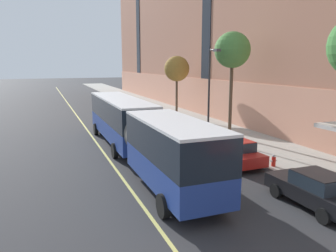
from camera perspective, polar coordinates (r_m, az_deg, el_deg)
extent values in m
plane|color=#303033|center=(21.83, -5.31, -5.44)|extent=(260.00, 260.00, 0.00)
cube|color=#ADA89E|center=(28.20, 11.26, -1.73)|extent=(5.84, 160.00, 0.15)
cube|color=tan|center=(27.15, 19.92, 1.91)|extent=(0.14, 110.00, 4.40)
cube|color=#1E232B|center=(64.44, -5.27, 17.77)|extent=(0.10, 2.00, 19.34)
cube|color=navy|center=(25.19, -8.24, -0.38)|extent=(2.51, 11.84, 1.27)
cube|color=black|center=(24.96, -8.32, 2.80)|extent=(2.53, 11.84, 1.55)
cube|color=white|center=(24.86, -8.38, 4.70)|extent=(2.54, 11.84, 0.12)
cube|color=#19232D|center=(30.77, -10.83, 3.91)|extent=(2.30, 0.08, 1.16)
cube|color=orange|center=(30.70, -10.88, 5.30)|extent=(1.75, 0.06, 0.28)
cube|color=black|center=(31.04, -10.72, 0.64)|extent=(2.45, 0.12, 0.24)
cube|color=white|center=(30.86, -12.33, 0.99)|extent=(0.28, 0.06, 0.18)
cube|color=white|center=(31.17, -9.15, 1.20)|extent=(0.28, 0.06, 0.18)
cylinder|color=#595651|center=(18.96, -3.88, -1.57)|extent=(2.38, 1.00, 2.37)
cube|color=navy|center=(15.34, 0.89, -7.53)|extent=(2.51, 7.40, 1.27)
cube|color=black|center=(14.96, 0.91, -2.40)|extent=(2.52, 7.40, 1.55)
cube|color=white|center=(14.79, 0.92, 0.75)|extent=(2.53, 7.40, 0.12)
cylinder|color=black|center=(29.11, -12.45, -0.53)|extent=(0.30, 1.00, 1.00)
cylinder|color=black|center=(29.58, -7.67, -0.20)|extent=(0.30, 1.00, 1.00)
cylinder|color=black|center=(21.72, -9.27, -4.25)|extent=(0.30, 1.00, 1.00)
cylinder|color=black|center=(22.34, -2.98, -3.70)|extent=(0.30, 1.00, 1.00)
cylinder|color=black|center=(13.43, -0.84, -13.75)|extent=(0.30, 1.00, 1.00)
cylinder|color=black|center=(14.41, 8.73, -12.10)|extent=(0.30, 1.00, 1.00)
cube|color=black|center=(41.14, -5.64, 3.11)|extent=(1.94, 4.50, 0.64)
cube|color=#232D38|center=(40.85, -5.58, 3.91)|extent=(1.67, 2.04, 0.56)
cube|color=black|center=(40.81, -5.59, 4.33)|extent=(1.63, 1.95, 0.04)
cylinder|color=black|center=(42.31, -7.29, 2.85)|extent=(0.23, 0.64, 0.64)
cylinder|color=black|center=(42.73, -4.92, 2.98)|extent=(0.23, 0.64, 0.64)
cylinder|color=black|center=(39.64, -6.41, 2.34)|extent=(0.23, 0.64, 0.64)
cylinder|color=black|center=(40.09, -3.89, 2.48)|extent=(0.23, 0.64, 0.64)
cube|color=black|center=(15.65, 24.06, -10.51)|extent=(1.74, 4.46, 0.64)
cube|color=#232D38|center=(15.31, 24.83, -8.66)|extent=(1.53, 2.01, 0.56)
cube|color=black|center=(15.22, 24.92, -7.59)|extent=(1.49, 1.92, 0.04)
cylinder|color=black|center=(16.16, 18.29, -10.65)|extent=(0.22, 0.64, 0.64)
cylinder|color=black|center=(17.24, 22.74, -9.59)|extent=(0.22, 0.64, 0.64)
cylinder|color=black|center=(14.32, 25.48, -14.01)|extent=(0.22, 0.64, 0.64)
cube|color=silver|center=(32.64, -1.51, 1.17)|extent=(1.88, 4.52, 0.64)
cube|color=#232D38|center=(32.33, -1.38, 2.16)|extent=(1.63, 2.04, 0.56)
cube|color=silver|center=(32.29, -1.39, 2.68)|extent=(1.60, 1.95, 0.04)
cylinder|color=black|center=(33.73, -3.71, 0.91)|extent=(0.23, 0.64, 0.64)
cylinder|color=black|center=(34.28, -0.85, 1.09)|extent=(0.23, 0.64, 0.64)
cylinder|color=black|center=(31.11, -2.23, 0.09)|extent=(0.23, 0.64, 0.64)
cylinder|color=black|center=(31.70, 0.84, 0.30)|extent=(0.23, 0.64, 0.64)
cube|color=black|center=(49.81, -8.76, 4.37)|extent=(1.91, 4.31, 0.64)
cube|color=#232D38|center=(49.54, -8.73, 5.03)|extent=(1.65, 1.95, 0.56)
cube|color=black|center=(49.51, -8.74, 5.37)|extent=(1.61, 1.87, 0.04)
cylinder|color=black|center=(50.98, -10.04, 4.11)|extent=(0.23, 0.64, 0.64)
cylinder|color=black|center=(51.32, -8.06, 4.21)|extent=(0.23, 0.64, 0.64)
cylinder|color=black|center=(48.39, -9.48, 3.78)|extent=(0.23, 0.64, 0.64)
cylinder|color=black|center=(48.75, -7.41, 3.88)|extent=(0.23, 0.64, 0.64)
cube|color=#B21E19|center=(20.54, 11.36, -4.79)|extent=(1.94, 4.39, 0.64)
cube|color=#232D38|center=(20.21, 11.76, -3.30)|extent=(1.67, 1.99, 0.56)
cube|color=#B21E19|center=(20.14, 11.79, -2.47)|extent=(1.63, 1.90, 0.04)
cylinder|color=black|center=(21.26, 7.27, -5.02)|extent=(0.23, 0.64, 0.64)
cylinder|color=black|center=(22.19, 11.34, -4.48)|extent=(0.23, 0.64, 0.64)
cylinder|color=black|center=(19.07, 11.30, -7.01)|extent=(0.23, 0.64, 0.64)
cylinder|color=black|center=(20.10, 15.62, -6.28)|extent=(0.23, 0.64, 0.64)
cylinder|color=brown|center=(27.38, 10.86, 4.69)|extent=(0.27, 0.27, 6.23)
sphere|color=#4C843D|center=(27.26, 11.15, 12.88)|extent=(2.88, 2.88, 2.88)
cylinder|color=brown|center=(37.65, 1.52, 5.24)|extent=(0.26, 0.26, 4.62)
sphere|color=olive|center=(37.48, 1.54, 9.95)|extent=(2.85, 2.85, 2.85)
cylinder|color=#2D2D30|center=(26.61, 7.13, 5.55)|extent=(0.16, 0.16, 7.09)
cylinder|color=#2D2D30|center=(26.04, 7.90, 13.01)|extent=(0.10, 1.10, 0.10)
cube|color=#3D3D3F|center=(25.56, 8.51, 12.93)|extent=(0.36, 0.60, 0.20)
cylinder|color=red|center=(20.29, 17.91, -5.93)|extent=(0.24, 0.24, 0.55)
sphere|color=silver|center=(20.20, 17.97, -4.99)|extent=(0.20, 0.20, 0.20)
cylinder|color=silver|center=(20.18, 17.57, -5.84)|extent=(0.10, 0.09, 0.09)
cylinder|color=silver|center=(20.38, 18.27, -5.72)|extent=(0.10, 0.09, 0.09)
cube|color=#E0D66B|center=(24.26, -11.57, -3.95)|extent=(0.16, 140.00, 0.01)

